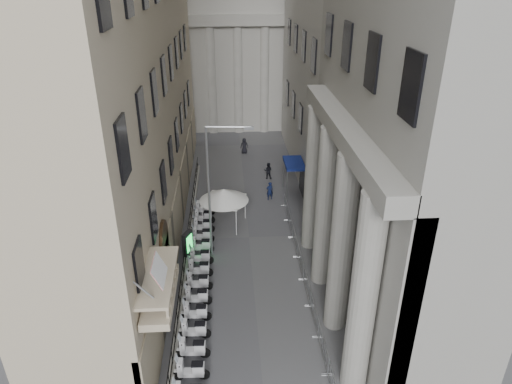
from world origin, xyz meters
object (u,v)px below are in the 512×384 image
pedestrian_a (270,191)px  pedestrian_b (268,171)px  security_tent (220,193)px  street_lamp (215,181)px  info_kiosk (188,245)px

pedestrian_a → pedestrian_b: pedestrian_a is taller
security_tent → street_lamp: size_ratio=0.40×
pedestrian_a → street_lamp: bearing=48.3°
street_lamp → pedestrian_b: 13.85m
street_lamp → security_tent: bearing=92.5°
pedestrian_a → pedestrian_b: (0.23, 4.27, -0.02)m
street_lamp → info_kiosk: 4.89m
street_lamp → pedestrian_a: 10.18m
pedestrian_b → pedestrian_a: bearing=98.7°
security_tent → pedestrian_a: security_tent is taller
pedestrian_a → security_tent: bearing=27.2°
security_tent → street_lamp: street_lamp is taller
security_tent → street_lamp: (-0.17, -4.42, 3.01)m
info_kiosk → pedestrian_b: 14.22m
security_tent → pedestrian_b: security_tent is taller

